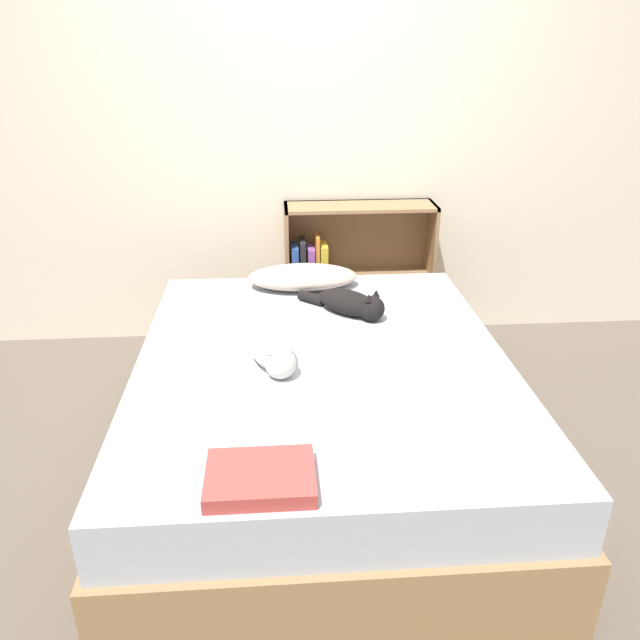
{
  "coord_description": "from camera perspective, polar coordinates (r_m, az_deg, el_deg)",
  "views": [
    {
      "loc": [
        -0.18,
        -2.31,
        1.78
      ],
      "look_at": [
        0.0,
        0.15,
        0.65
      ],
      "focal_mm": 35.0,
      "sensor_mm": 36.0,
      "label": 1
    }
  ],
  "objects": [
    {
      "name": "bookshelf",
      "position": [
        3.87,
        2.88,
        4.54
      ],
      "size": [
        0.89,
        0.26,
        0.87
      ],
      "color": "#8E6B47",
      "rests_on": "ground_plane"
    },
    {
      "name": "bed",
      "position": [
        2.76,
        0.23,
        -8.48
      ],
      "size": [
        1.59,
        1.97,
        0.55
      ],
      "color": "#99754C",
      "rests_on": "ground_plane"
    },
    {
      "name": "pillow",
      "position": [
        3.32,
        -1.61,
        3.97
      ],
      "size": [
        0.58,
        0.31,
        0.11
      ],
      "color": "#B29E8E",
      "rests_on": "bed"
    },
    {
      "name": "cat_light",
      "position": [
        2.56,
        -4.46,
        -2.63
      ],
      "size": [
        0.26,
        0.54,
        0.15
      ],
      "rotation": [
        0.0,
        0.0,
        4.97
      ],
      "color": "beige",
      "rests_on": "bed"
    },
    {
      "name": "wall_back",
      "position": [
        3.78,
        -1.51,
        16.55
      ],
      "size": [
        8.0,
        0.06,
        2.5
      ],
      "color": "silver",
      "rests_on": "ground_plane"
    },
    {
      "name": "cat_dark",
      "position": [
        2.99,
        2.91,
        1.54
      ],
      "size": [
        0.41,
        0.37,
        0.15
      ],
      "rotation": [
        0.0,
        0.0,
        5.57
      ],
      "color": "black",
      "rests_on": "bed"
    },
    {
      "name": "blanket_fold",
      "position": [
        1.92,
        -5.47,
        -14.16
      ],
      "size": [
        0.33,
        0.25,
        0.05
      ],
      "color": "#B2423D",
      "rests_on": "bed"
    },
    {
      "name": "ground_plane",
      "position": [
        2.92,
        0.22,
        -12.97
      ],
      "size": [
        8.0,
        8.0,
        0.0
      ],
      "primitive_type": "plane",
      "color": "brown"
    }
  ]
}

